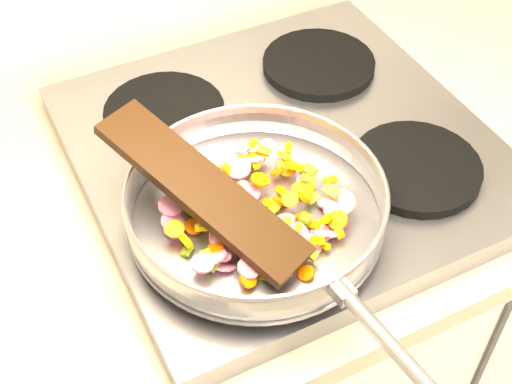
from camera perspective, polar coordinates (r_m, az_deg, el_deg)
name	(u,v)px	position (r m, az deg, el deg)	size (l,w,h in m)	color
cooktop	(285,152)	(1.10, 2.31, 3.19)	(0.60, 0.60, 0.04)	#939399
grate_fl	(243,234)	(0.95, -1.09, -3.39)	(0.19, 0.19, 0.02)	black
grate_fr	(416,168)	(1.06, 12.68, 1.92)	(0.19, 0.19, 0.02)	black
grate_bl	(164,112)	(1.13, -7.34, 6.35)	(0.19, 0.19, 0.02)	black
grate_br	(319,64)	(1.23, 5.04, 10.16)	(0.19, 0.19, 0.02)	black
saute_pan	(257,203)	(0.93, 0.07, -0.89)	(0.38, 0.55, 0.06)	#9E9EA5
vegetable_heap	(260,211)	(0.94, 0.30, -1.56)	(0.26, 0.25, 0.05)	#E85D01
wooden_spatula	(202,189)	(0.91, -4.34, 0.25)	(0.32, 0.07, 0.01)	black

